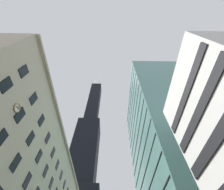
{
  "coord_description": "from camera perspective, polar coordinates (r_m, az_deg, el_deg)",
  "views": [
    {
      "loc": [
        2.2,
        -10.65,
        1.31
      ],
      "look_at": [
        2.49,
        13.79,
        38.58
      ],
      "focal_mm": 22.45,
      "sensor_mm": 36.0,
      "label": 1
    }
  ],
  "objects": [
    {
      "name": "dark_skyscraper",
      "position": [
        117.51,
        -11.99,
        -26.68
      ],
      "size": [
        28.76,
        28.76,
        199.01
      ],
      "color": "black",
      "rests_on": "ground"
    },
    {
      "name": "glass_office_midrise",
      "position": [
        50.32,
        22.29,
        -17.9
      ],
      "size": [
        19.72,
        32.82,
        59.75
      ],
      "color": "slate",
      "rests_on": "ground"
    }
  ]
}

